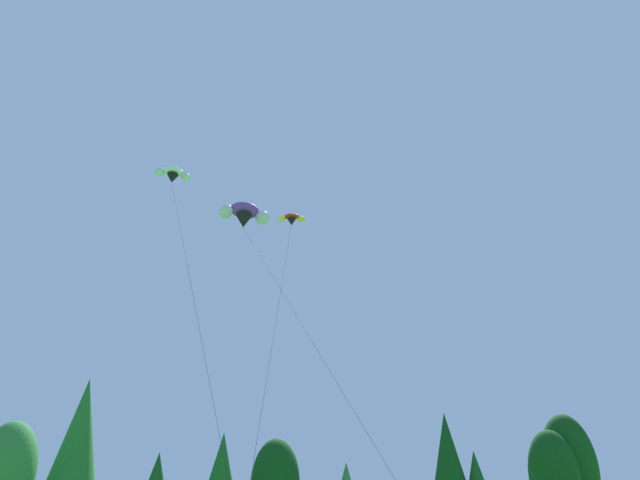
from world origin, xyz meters
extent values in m
ellipsoid|color=#2D7033|center=(-21.31, 54.32, 6.28)|extent=(4.59, 4.59, 8.12)
cone|color=#236628|center=(-16.70, 56.82, 9.25)|extent=(4.83, 4.83, 10.87)
cone|color=#19561E|center=(-4.14, 56.46, 6.48)|extent=(3.86, 3.86, 7.61)
cone|color=#0F3D14|center=(17.52, 56.24, 8.07)|extent=(4.42, 4.42, 9.48)
ellipsoid|color=#0F3D14|center=(28.84, 56.55, 7.04)|extent=(4.93, 4.93, 9.10)
ellipsoid|color=#0F3D14|center=(31.67, 57.82, 8.20)|extent=(5.45, 5.45, 10.60)
ellipsoid|color=white|center=(-9.73, 33.48, 22.98)|extent=(1.39, 0.96, 0.67)
ellipsoid|color=silver|center=(-8.92, 33.58, 22.74)|extent=(0.84, 0.76, 0.78)
ellipsoid|color=silver|center=(-10.54, 33.37, 22.74)|extent=(0.75, 0.76, 0.78)
cone|color=black|center=(-9.74, 33.55, 22.47)|extent=(0.82, 0.82, 0.63)
cylinder|color=black|center=(-7.25, 28.87, 11.89)|extent=(5.00, 9.37, 20.54)
ellipsoid|color=purple|center=(-4.73, 37.33, 22.84)|extent=(2.30, 1.72, 1.21)
ellipsoid|color=silver|center=(-3.40, 37.51, 22.47)|extent=(1.43, 1.36, 1.36)
ellipsoid|color=silver|center=(-6.06, 37.16, 22.47)|extent=(1.25, 1.37, 1.36)
cone|color=black|center=(-4.75, 37.46, 22.02)|extent=(1.35, 1.35, 1.03)
cylinder|color=black|center=(-1.23, 30.55, 11.56)|extent=(7.05, 13.84, 19.89)
ellipsoid|color=red|center=(-0.66, 41.44, 25.10)|extent=(1.36, 0.97, 0.57)
ellipsoid|color=yellow|center=(0.10, 41.27, 24.88)|extent=(0.71, 0.71, 0.69)
ellipsoid|color=yellow|center=(-1.41, 41.62, 24.88)|extent=(0.80, 0.72, 0.69)
cone|color=black|center=(-0.64, 41.50, 24.62)|extent=(0.84, 0.84, 0.60)
cylinder|color=black|center=(-2.70, 32.85, 12.97)|extent=(4.13, 17.33, 22.71)
camera|label=1|loc=(-6.65, 1.35, 1.92)|focal=31.92mm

